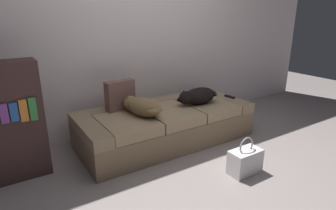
% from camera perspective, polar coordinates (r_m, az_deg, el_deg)
% --- Properties ---
extents(ground_plane, '(10.00, 10.00, 0.00)m').
position_cam_1_polar(ground_plane, '(2.80, 10.89, -14.44)').
color(ground_plane, gray).
extents(back_wall, '(6.40, 0.10, 2.80)m').
position_cam_1_polar(back_wall, '(3.75, -6.25, 16.66)').
color(back_wall, silver).
rests_on(back_wall, ground).
extents(couch, '(2.05, 0.89, 0.42)m').
position_cam_1_polar(couch, '(3.41, -0.46, -3.95)').
color(couch, '#7D654B').
rests_on(couch, ground).
extents(dog_tan, '(0.38, 0.57, 0.20)m').
position_cam_1_polar(dog_tan, '(3.09, -5.30, -0.24)').
color(dog_tan, olive).
rests_on(dog_tan, couch).
extents(dog_dark, '(0.59, 0.27, 0.20)m').
position_cam_1_polar(dog_dark, '(3.47, 5.93, 1.81)').
color(dog_dark, black).
rests_on(dog_dark, couch).
extents(tv_remote, '(0.06, 0.15, 0.02)m').
position_cam_1_polar(tv_remote, '(3.83, 12.37, 1.66)').
color(tv_remote, black).
rests_on(tv_remote, couch).
extents(throw_pillow, '(0.35, 0.16, 0.34)m').
position_cam_1_polar(throw_pillow, '(3.29, -9.65, 1.98)').
color(throw_pillow, brown).
rests_on(throw_pillow, couch).
extents(handbag, '(0.32, 0.18, 0.38)m').
position_cam_1_polar(handbag, '(2.88, 15.26, -10.87)').
color(handbag, silver).
rests_on(handbag, ground).
extents(bookshelf, '(0.56, 0.30, 1.10)m').
position_cam_1_polar(bookshelf, '(2.93, -29.23, -3.01)').
color(bookshelf, '#402A28').
rests_on(bookshelf, ground).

